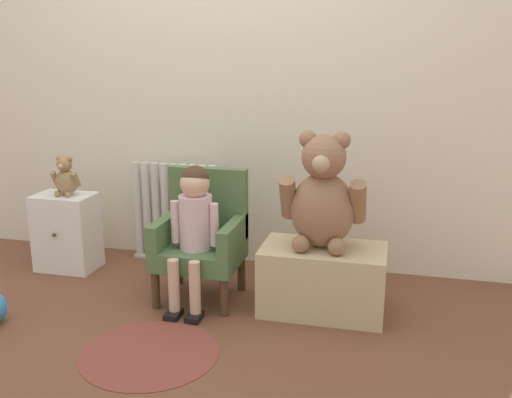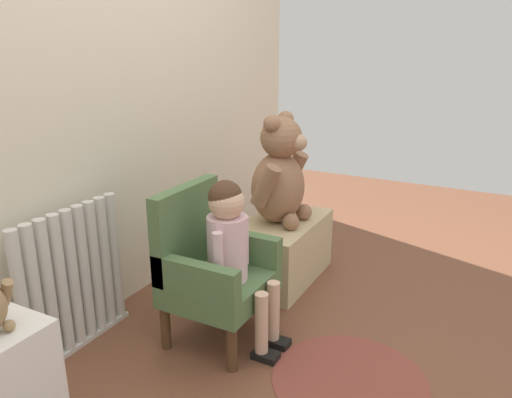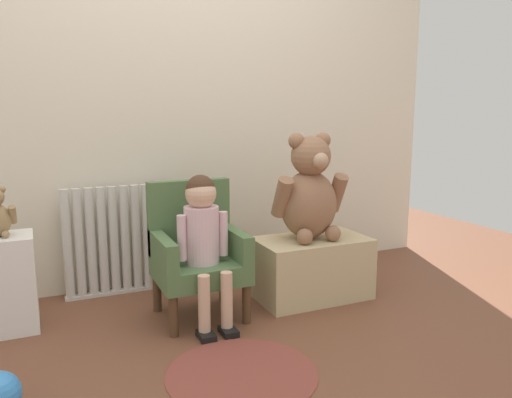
{
  "view_description": "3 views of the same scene",
  "coord_description": "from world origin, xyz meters",
  "px_view_note": "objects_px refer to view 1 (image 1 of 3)",
  "views": [
    {
      "loc": [
        1.01,
        -2.22,
        1.28
      ],
      "look_at": [
        0.35,
        0.45,
        0.57
      ],
      "focal_mm": 40.0,
      "sensor_mm": 36.0,
      "label": 1
    },
    {
      "loc": [
        -1.6,
        -0.59,
        1.27
      ],
      "look_at": [
        0.43,
        0.48,
        0.53
      ],
      "focal_mm": 35.0,
      "sensor_mm": 36.0,
      "label": 2
    },
    {
      "loc": [
        -0.67,
        -1.85,
        1.03
      ],
      "look_at": [
        0.39,
        0.54,
        0.57
      ],
      "focal_mm": 35.0,
      "sensor_mm": 36.0,
      "label": 3
    }
  ],
  "objects_px": {
    "radiator": "(175,213)",
    "low_bench": "(323,279)",
    "large_teddy_bear": "(323,197)",
    "small_dresser": "(67,232)",
    "child_armchair": "(202,237)",
    "small_teddy_bear": "(66,178)",
    "child_figure": "(194,216)",
    "floor_rug": "(150,353)"
  },
  "relations": [
    {
      "from": "child_armchair",
      "to": "large_teddy_bear",
      "type": "distance_m",
      "value": 0.69
    },
    {
      "from": "child_figure",
      "to": "low_bench",
      "type": "xyz_separation_m",
      "value": [
        0.65,
        0.07,
        -0.31
      ]
    },
    {
      "from": "floor_rug",
      "to": "radiator",
      "type": "bearing_deg",
      "value": 105.77
    },
    {
      "from": "radiator",
      "to": "low_bench",
      "type": "relative_size",
      "value": 1.01
    },
    {
      "from": "low_bench",
      "to": "floor_rug",
      "type": "bearing_deg",
      "value": -137.9
    },
    {
      "from": "large_teddy_bear",
      "to": "small_dresser",
      "type": "bearing_deg",
      "value": 172.48
    },
    {
      "from": "radiator",
      "to": "floor_rug",
      "type": "xyz_separation_m",
      "value": [
        0.31,
        -1.11,
        -0.3
      ]
    },
    {
      "from": "radiator",
      "to": "low_bench",
      "type": "distance_m",
      "value": 1.12
    },
    {
      "from": "small_dresser",
      "to": "low_bench",
      "type": "relative_size",
      "value": 0.75
    },
    {
      "from": "child_armchair",
      "to": "child_figure",
      "type": "height_order",
      "value": "child_figure"
    },
    {
      "from": "floor_rug",
      "to": "child_figure",
      "type": "bearing_deg",
      "value": 87.42
    },
    {
      "from": "radiator",
      "to": "small_dresser",
      "type": "xyz_separation_m",
      "value": [
        -0.58,
        -0.28,
        -0.08
      ]
    },
    {
      "from": "radiator",
      "to": "child_figure",
      "type": "bearing_deg",
      "value": -59.53
    },
    {
      "from": "small_dresser",
      "to": "child_armchair",
      "type": "height_order",
      "value": "child_armchair"
    },
    {
      "from": "large_teddy_bear",
      "to": "small_teddy_bear",
      "type": "xyz_separation_m",
      "value": [
        -1.53,
        0.2,
        -0.03
      ]
    },
    {
      "from": "small_dresser",
      "to": "floor_rug",
      "type": "height_order",
      "value": "small_dresser"
    },
    {
      "from": "small_dresser",
      "to": "child_armchair",
      "type": "bearing_deg",
      "value": -11.09
    },
    {
      "from": "child_figure",
      "to": "radiator",
      "type": "bearing_deg",
      "value": 120.47
    },
    {
      "from": "child_figure",
      "to": "small_teddy_bear",
      "type": "distance_m",
      "value": 0.95
    },
    {
      "from": "radiator",
      "to": "low_bench",
      "type": "xyz_separation_m",
      "value": [
        0.99,
        -0.5,
        -0.14
      ]
    },
    {
      "from": "radiator",
      "to": "small_teddy_bear",
      "type": "distance_m",
      "value": 0.68
    },
    {
      "from": "radiator",
      "to": "small_teddy_bear",
      "type": "bearing_deg",
      "value": -152.74
    },
    {
      "from": "small_dresser",
      "to": "child_armchair",
      "type": "relative_size",
      "value": 0.68
    },
    {
      "from": "child_figure",
      "to": "large_teddy_bear",
      "type": "bearing_deg",
      "value": 7.7
    },
    {
      "from": "radiator",
      "to": "child_armchair",
      "type": "height_order",
      "value": "child_armchair"
    },
    {
      "from": "child_armchair",
      "to": "floor_rug",
      "type": "xyz_separation_m",
      "value": [
        -0.02,
        -0.65,
        -0.33
      ]
    },
    {
      "from": "low_bench",
      "to": "large_teddy_bear",
      "type": "xyz_separation_m",
      "value": [
        -0.01,
        0.01,
        0.42
      ]
    },
    {
      "from": "small_dresser",
      "to": "child_armchair",
      "type": "distance_m",
      "value": 0.95
    },
    {
      "from": "child_figure",
      "to": "low_bench",
      "type": "relative_size",
      "value": 1.19
    },
    {
      "from": "radiator",
      "to": "child_figure",
      "type": "xyz_separation_m",
      "value": [
        0.34,
        -0.58,
        0.17
      ]
    },
    {
      "from": "low_bench",
      "to": "floor_rug",
      "type": "relative_size",
      "value": 1.01
    },
    {
      "from": "small_dresser",
      "to": "child_figure",
      "type": "height_order",
      "value": "child_figure"
    },
    {
      "from": "low_bench",
      "to": "small_dresser",
      "type": "bearing_deg",
      "value": 172.04
    },
    {
      "from": "radiator",
      "to": "small_teddy_bear",
      "type": "height_order",
      "value": "small_teddy_bear"
    },
    {
      "from": "child_armchair",
      "to": "radiator",
      "type": "bearing_deg",
      "value": 126.09
    },
    {
      "from": "small_dresser",
      "to": "small_teddy_bear",
      "type": "relative_size",
      "value": 1.96
    },
    {
      "from": "radiator",
      "to": "large_teddy_bear",
      "type": "height_order",
      "value": "large_teddy_bear"
    },
    {
      "from": "small_dresser",
      "to": "child_armchair",
      "type": "xyz_separation_m",
      "value": [
        0.92,
        -0.18,
        0.1
      ]
    },
    {
      "from": "child_figure",
      "to": "large_teddy_bear",
      "type": "distance_m",
      "value": 0.65
    },
    {
      "from": "radiator",
      "to": "child_figure",
      "type": "relative_size",
      "value": 0.85
    },
    {
      "from": "large_teddy_bear",
      "to": "child_figure",
      "type": "bearing_deg",
      "value": -172.3
    },
    {
      "from": "large_teddy_bear",
      "to": "low_bench",
      "type": "bearing_deg",
      "value": -44.41
    }
  ]
}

